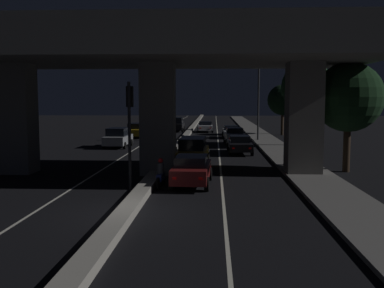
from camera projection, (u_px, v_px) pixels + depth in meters
ground_plane at (128, 214)px, 16.44m from camera, size 200.00×200.00×0.00m
lane_line_left_inner at (156, 136)px, 51.40m from camera, size 0.12×126.00×0.00m
lane_line_right_inner at (218, 136)px, 51.05m from camera, size 0.12×126.00×0.00m
median_divider at (187, 135)px, 51.21m from camera, size 0.70×126.00×0.32m
sidewalk_right at (267, 141)px, 43.85m from camera, size 2.65×126.00×0.17m
elevated_overpass at (157, 53)px, 24.61m from camera, size 23.66×9.83×9.00m
traffic_light_left_of_median at (130, 116)px, 20.59m from camera, size 0.30×0.49×4.97m
street_lamp at (255, 89)px, 44.12m from camera, size 2.40×0.32×8.93m
car_dark_red_lead at (192, 170)px, 21.76m from camera, size 1.96×4.35×1.47m
car_taxi_yellow_second at (193, 152)px, 27.87m from camera, size 2.02×4.87×1.82m
car_black_third at (240, 144)px, 34.65m from camera, size 1.88×4.68×1.39m
car_silver_fourth at (234, 136)px, 41.64m from camera, size 1.97×4.35×1.56m
car_silver_fifth at (231, 131)px, 48.53m from camera, size 1.85×4.05×1.35m
car_white_sixth at (205, 127)px, 57.40m from camera, size 2.07×4.05×1.35m
car_silver_lead_oncoming at (118, 137)px, 39.10m from camera, size 2.00×4.30×1.70m
car_taxi_yellow_second_oncoming at (137, 130)px, 48.90m from camera, size 2.05×4.15×1.60m
car_black_third_oncoming at (177, 124)px, 58.55m from camera, size 1.86×4.74×1.83m
motorcycle_blue_filtering_near at (161, 175)px, 21.23m from camera, size 0.34×1.80×1.42m
motorcycle_white_filtering_mid at (174, 157)px, 27.70m from camera, size 0.32×1.85×1.49m
motorcycle_black_filtering_far at (183, 146)px, 34.34m from camera, size 0.34×1.69×1.48m
pedestrian_on_sidewalk at (305, 152)px, 27.38m from camera, size 0.39×0.39×1.59m
roadside_tree_kerbside_near at (348, 97)px, 25.51m from camera, size 3.97×3.97×6.29m
roadside_tree_kerbside_mid at (307, 87)px, 38.97m from camera, size 4.45×4.45×7.49m
roadside_tree_kerbside_far at (283, 100)px, 52.29m from camera, size 3.56×3.56×5.89m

